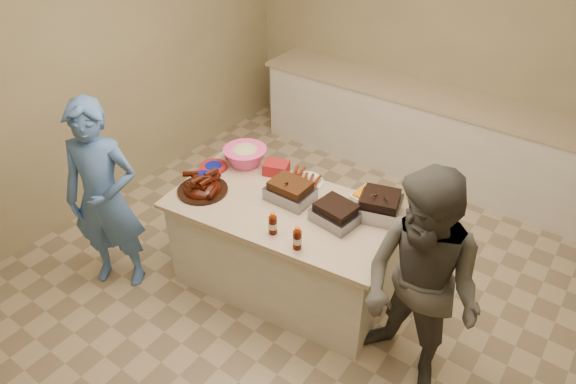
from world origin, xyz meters
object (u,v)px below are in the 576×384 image
Objects in this scene: rib_platter at (203,191)px; roasting_pan at (378,215)px; island at (284,285)px; guest_gray at (402,373)px; plastic_cup at (230,159)px; bbq_bottle_a at (273,233)px; guest_blue at (124,275)px; coleslaw_bowl at (246,164)px; bbq_bottle_b at (297,248)px; mustard_bottle at (277,189)px.

roasting_pan is (1.22, 0.52, 0.00)m from rib_platter.
island reaches higher than guest_gray.
rib_platter is at bearing -73.12° from plastic_cup.
island is 1.14m from plastic_cup.
guest_gray is at bearing 4.71° from bbq_bottle_a.
roasting_pan is 2.19m from guest_blue.
coleslaw_bowl is 2.04× the size of bbq_bottle_b.
guest_gray reaches higher than guest_blue.
coleslaw_bowl reaches higher than plastic_cup.
bbq_bottle_b is at bearing -41.86° from mustard_bottle.
bbq_bottle_a is 1.32m from guest_gray.
guest_gray is at bearing -16.41° from island.
rib_platter is at bearing 173.41° from bbq_bottle_b.
bbq_bottle_a is at bearing -6.35° from rib_platter.
bbq_bottle_a is at bearing 172.64° from bbq_bottle_b.
bbq_bottle_b reaches higher than rib_platter.
coleslaw_bowl is (0.02, 0.49, 0.00)m from rib_platter.
plastic_cup is at bearing 106.88° from rib_platter.
bbq_bottle_a reaches higher than mustard_bottle.
rib_platter is at bearing -164.02° from guest_gray.
island is 1.04m from coleslaw_bowl.
bbq_bottle_b is at bearing -6.59° from rib_platter.
coleslaw_bowl is 0.16m from plastic_cup.
plastic_cup is (-0.16, -0.01, 0.00)m from coleslaw_bowl.
guest_blue is (-1.27, -0.42, -0.81)m from bbq_bottle_a.
mustard_bottle reaches higher than guest_blue.
island is at bearing 2.25° from guest_blue.
bbq_bottle_b is (0.94, -0.60, 0.00)m from coleslaw_bowl.
coleslaw_bowl is 0.45m from mustard_bottle.
bbq_bottle_b is 1.60× the size of mustard_bottle.
bbq_bottle_b is 0.69m from mustard_bottle.
roasting_pan is at bearing 23.06° from rib_platter.
island is 0.86m from bbq_bottle_a.
rib_platter is 0.50m from plastic_cup.
bbq_bottle_b reaches higher than bbq_bottle_a.
bbq_bottle_a is at bearing -38.58° from coleslaw_bowl.
mustard_bottle is at bearing 124.08° from bbq_bottle_a.
roasting_pan is 0.19× the size of guest_blue.
island is 15.84× the size of plastic_cup.
rib_platter is 0.74m from bbq_bottle_a.
coleslaw_bowl is 3.32× the size of plastic_cup.
roasting_pan is (0.61, 0.31, 0.81)m from island.
bbq_bottle_b is (0.34, -0.32, 0.81)m from island.
coleslaw_bowl is at bearing 148.20° from island.
roasting_pan is at bearing 1.46° from coleslaw_bowl.
rib_platter reaches higher than roasting_pan.
bbq_bottle_b is 1.25m from plastic_cup.
bbq_bottle_b is (0.95, -0.11, 0.00)m from rib_platter.
mustard_bottle is (-0.29, 0.43, 0.00)m from bbq_bottle_a.
guest_gray is (0.82, 0.11, -0.81)m from bbq_bottle_b.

